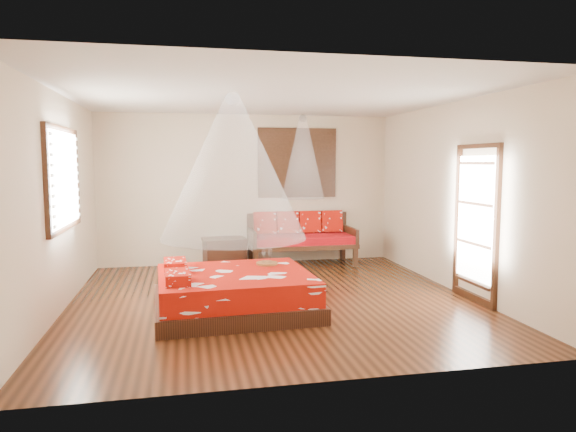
# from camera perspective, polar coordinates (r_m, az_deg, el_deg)

# --- Properties ---
(room) EXTENTS (5.54, 5.54, 2.84)m
(room) POSITION_cam_1_polar(r_m,az_deg,el_deg) (7.03, -1.74, 1.81)
(room) COLOR black
(room) RESTS_ON ground
(bed) EXTENTS (2.09, 1.91, 0.63)m
(bed) POSITION_cam_1_polar(r_m,az_deg,el_deg) (6.71, -6.09, -8.38)
(bed) COLOR black
(bed) RESTS_ON floor
(daybed) EXTENTS (1.96, 0.87, 0.98)m
(daybed) POSITION_cam_1_polar(r_m,az_deg,el_deg) (9.64, 1.44, -2.29)
(daybed) COLOR black
(daybed) RESTS_ON floor
(storage_chest) EXTENTS (0.83, 0.65, 0.53)m
(storage_chest) POSITION_cam_1_polar(r_m,az_deg,el_deg) (9.53, -7.07, -4.00)
(storage_chest) COLOR black
(storage_chest) RESTS_ON floor
(shutter_panel) EXTENTS (1.52, 0.06, 1.32)m
(shutter_panel) POSITION_cam_1_polar(r_m,az_deg,el_deg) (9.86, 1.03, 5.92)
(shutter_panel) COLOR black
(shutter_panel) RESTS_ON wall_back
(window_left) EXTENTS (0.10, 1.74, 1.34)m
(window_left) POSITION_cam_1_polar(r_m,az_deg,el_deg) (7.27, -23.63, 3.82)
(window_left) COLOR black
(window_left) RESTS_ON wall_left
(glazed_door) EXTENTS (0.08, 1.02, 2.16)m
(glazed_door) POSITION_cam_1_polar(r_m,az_deg,el_deg) (7.47, 20.12, -0.86)
(glazed_door) COLOR black
(glazed_door) RESTS_ON floor
(wine_tray) EXTENTS (0.30, 0.30, 0.24)m
(wine_tray) POSITION_cam_1_polar(r_m,az_deg,el_deg) (7.15, -2.36, -4.88)
(wine_tray) COLOR brown
(wine_tray) RESTS_ON bed
(mosquito_net_main) EXTENTS (1.84, 1.84, 1.80)m
(mosquito_net_main) POSITION_cam_1_polar(r_m,az_deg,el_deg) (6.50, -6.10, 5.41)
(mosquito_net_main) COLOR white
(mosquito_net_main) RESTS_ON ceiling
(mosquito_net_daybed) EXTENTS (0.79, 0.79, 1.50)m
(mosquito_net_daybed) POSITION_cam_1_polar(r_m,az_deg,el_deg) (9.40, 1.66, 6.52)
(mosquito_net_daybed) COLOR white
(mosquito_net_daybed) RESTS_ON ceiling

